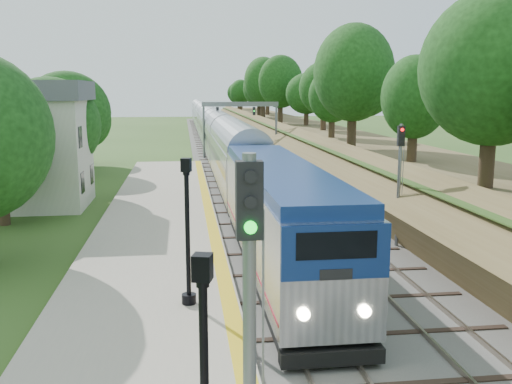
{
  "coord_description": "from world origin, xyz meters",
  "views": [
    {
      "loc": [
        -3.76,
        -7.61,
        7.38
      ],
      "look_at": [
        -0.5,
        17.92,
        2.8
      ],
      "focal_mm": 40.0,
      "sensor_mm": 36.0,
      "label": 1
    }
  ],
  "objects": [
    {
      "name": "trackbed",
      "position": [
        2.0,
        60.0,
        0.07
      ],
      "size": [
        9.5,
        170.0,
        0.28
      ],
      "color": "#4C4944",
      "rests_on": "ground"
    },
    {
      "name": "platform",
      "position": [
        -5.2,
        16.0,
        0.19
      ],
      "size": [
        6.4,
        68.0,
        0.38
      ],
      "primitive_type": "cube",
      "color": "#AC9F8A",
      "rests_on": "ground"
    },
    {
      "name": "yellow_stripe",
      "position": [
        -2.35,
        16.0,
        0.39
      ],
      "size": [
        0.55,
        68.0,
        0.01
      ],
      "primitive_type": "cube",
      "color": "gold",
      "rests_on": "platform"
    },
    {
      "name": "embankment",
      "position": [
        10.35,
        60.0,
        1.95
      ],
      "size": [
        10.64,
        170.0,
        11.7
      ],
      "color": "brown",
      "rests_on": "ground"
    },
    {
      "name": "station_building",
      "position": [
        -14.0,
        30.0,
        4.09
      ],
      "size": [
        8.6,
        6.6,
        8.0
      ],
      "color": "beige",
      "rests_on": "ground"
    },
    {
      "name": "signal_gantry",
      "position": [
        2.47,
        54.99,
        4.82
      ],
      "size": [
        8.4,
        0.38,
        6.2
      ],
      "color": "slate",
      "rests_on": "ground"
    },
    {
      "name": "trees_behind_platform",
      "position": [
        -11.17,
        20.67,
        4.53
      ],
      "size": [
        7.82,
        53.32,
        7.21
      ],
      "color": "#332316",
      "rests_on": "ground"
    },
    {
      "name": "train",
      "position": [
        0.0,
        72.2,
        2.17
      ],
      "size": [
        2.87,
        134.71,
        4.22
      ],
      "color": "black",
      "rests_on": "trackbed"
    },
    {
      "name": "lamppost_far",
      "position": [
        -3.69,
        10.6,
        2.56
      ],
      "size": [
        0.48,
        0.48,
        4.88
      ],
      "color": "black",
      "rests_on": "platform"
    },
    {
      "name": "signal_platform",
      "position": [
        -2.9,
        -0.14,
        4.18
      ],
      "size": [
        0.36,
        0.29,
        6.19
      ],
      "color": "slate",
      "rests_on": "platform"
    },
    {
      "name": "signal_farside",
      "position": [
        6.2,
        17.6,
        3.64
      ],
      "size": [
        0.32,
        0.25,
        5.77
      ],
      "color": "slate",
      "rests_on": "ground"
    }
  ]
}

